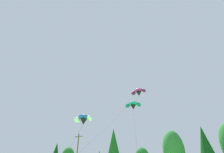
{
  "coord_description": "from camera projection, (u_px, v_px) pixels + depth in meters",
  "views": [
    {
      "loc": [
        10.89,
        1.31,
        1.95
      ],
      "look_at": [
        1.34,
        20.66,
        14.89
      ],
      "focal_mm": 26.6,
      "sensor_mm": 36.0,
      "label": 1
    }
  ],
  "objects": [
    {
      "name": "treeline_tree_e",
      "position": [
        114.0,
        147.0,
        44.68
      ],
      "size": [
        4.58,
        4.58,
        13.53
      ],
      "color": "#472D19",
      "rests_on": "ground_plane"
    },
    {
      "name": "treeline_tree_g",
      "position": [
        174.0,
        150.0,
        38.75
      ],
      "size": [
        4.94,
        4.94,
        11.63
      ],
      "color": "#472D19",
      "rests_on": "ground_plane"
    },
    {
      "name": "treeline_tree_h",
      "position": [
        206.0,
        146.0,
        35.8
      ],
      "size": [
        4.19,
        4.19,
        11.76
      ],
      "color": "#472D19",
      "rests_on": "ground_plane"
    },
    {
      "name": "parafoil_kite_high_magenta",
      "position": [
        139.0,
        92.0,
        38.43
      ],
      "size": [
        7.29,
        18.61,
        17.86
      ],
      "color": "#D12893"
    },
    {
      "name": "parafoil_kite_mid_teal",
      "position": [
        133.0,
        105.0,
        36.68
      ],
      "size": [
        5.56,
        11.44,
        14.66
      ],
      "color": "teal"
    },
    {
      "name": "parafoil_kite_far_blue_white",
      "position": [
        83.0,
        119.0,
        30.74
      ],
      "size": [
        4.93,
        9.64,
        10.28
      ],
      "color": "blue"
    }
  ]
}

